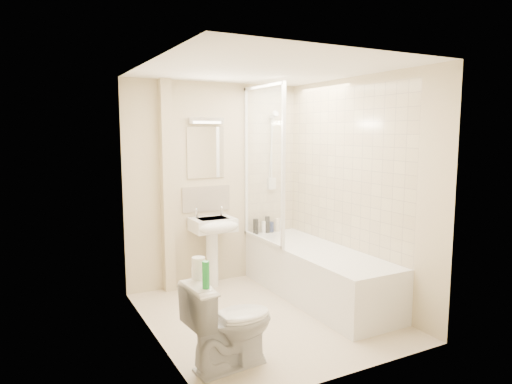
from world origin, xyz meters
TOP-DOWN VIEW (x-y plane):
  - floor at (0.00, 0.00)m, footprint 2.50×2.50m
  - wall_back at (0.00, 1.25)m, footprint 2.20×0.02m
  - wall_left at (-1.10, 0.00)m, footprint 0.02×2.50m
  - wall_right at (1.10, 0.00)m, footprint 0.02×2.50m
  - ceiling at (0.00, 0.00)m, footprint 2.20×2.50m
  - tile_back at (0.75, 1.24)m, footprint 0.70×0.01m
  - tile_right at (1.09, 0.20)m, footprint 0.01×2.10m
  - pipe_boxing at (-0.62, 1.19)m, footprint 0.12×0.12m
  - splashback at (-0.13, 1.24)m, footprint 0.60×0.02m
  - mirror at (-0.13, 1.24)m, footprint 0.46×0.01m
  - strip_light at (-0.13, 1.22)m, footprint 0.42×0.07m
  - bathtub at (0.75, 0.20)m, footprint 0.70×2.10m
  - shower_screen at (0.40, 0.80)m, footprint 0.04×0.92m
  - shower_fixture at (0.75, 1.19)m, footprint 0.10×0.16m
  - pedestal_sink at (-0.13, 1.01)m, footprint 0.49×0.46m
  - bottle_black_a at (0.50, 1.16)m, footprint 0.07×0.07m
  - bottle_white_a at (0.61, 1.16)m, footprint 0.05×0.05m
  - bottle_black_b at (0.66, 1.16)m, footprint 0.06×0.06m
  - bottle_blue at (0.72, 1.16)m, footprint 0.06×0.06m
  - bottle_cream at (0.81, 1.16)m, footprint 0.06×0.06m
  - bottle_white_b at (0.86, 1.16)m, footprint 0.05×0.05m
  - toilet at (-0.72, -0.72)m, footprint 0.52×0.77m
  - toilet_roll_lower at (-0.94, -0.62)m, footprint 0.10×0.10m
  - toilet_roll_upper at (-0.95, -0.66)m, footprint 0.10×0.10m
  - green_bottle at (-0.97, -0.85)m, footprint 0.05×0.05m

SIDE VIEW (x-z plane):
  - floor at x=0.00m, z-range 0.00..0.00m
  - bathtub at x=0.75m, z-range 0.01..0.56m
  - toilet at x=-0.72m, z-range 0.00..0.71m
  - bottle_blue at x=0.72m, z-range 0.55..0.68m
  - bottle_white_a at x=0.61m, z-range 0.55..0.70m
  - bottle_white_b at x=0.86m, z-range 0.55..0.71m
  - bottle_cream at x=0.81m, z-range 0.55..0.72m
  - bottle_black_a at x=0.50m, z-range 0.55..0.74m
  - bottle_black_b at x=0.66m, z-range 0.55..0.76m
  - pedestal_sink at x=-0.13m, z-range 0.19..1.13m
  - toilet_roll_lower at x=-0.94m, z-range 0.71..0.80m
  - green_bottle at x=-0.97m, z-range 0.71..0.91m
  - toilet_roll_upper at x=-0.95m, z-range 0.80..0.89m
  - splashback at x=-0.13m, z-range 0.88..1.18m
  - wall_back at x=0.00m, z-range 0.00..2.40m
  - wall_left at x=-1.10m, z-range 0.00..2.40m
  - wall_right at x=1.10m, z-range 0.00..2.40m
  - pipe_boxing at x=-0.62m, z-range 0.00..2.40m
  - tile_back at x=0.75m, z-range 0.55..2.30m
  - tile_right at x=1.09m, z-range 0.55..2.30m
  - shower_screen at x=0.40m, z-range 0.55..2.35m
  - shower_fixture at x=0.75m, z-range 1.05..2.04m
  - mirror at x=-0.13m, z-range 1.28..1.88m
  - strip_light at x=-0.13m, z-range 1.92..1.98m
  - ceiling at x=0.00m, z-range 2.39..2.41m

